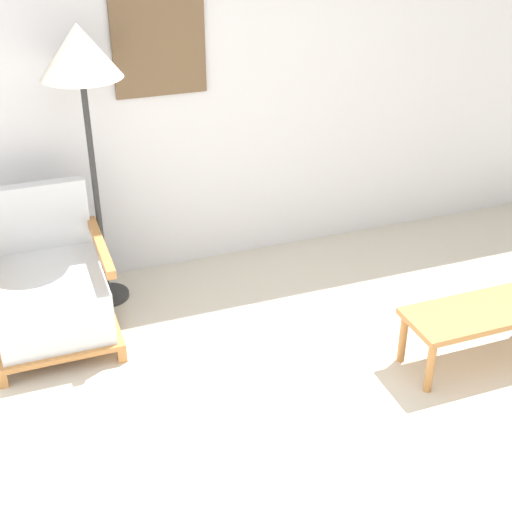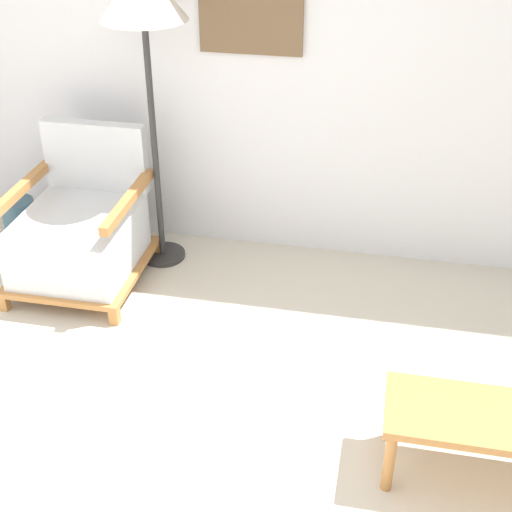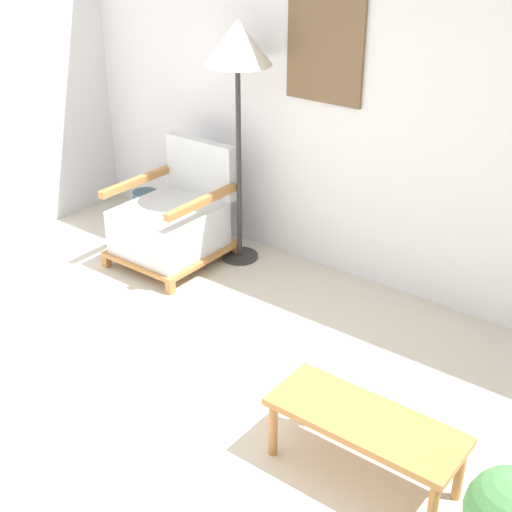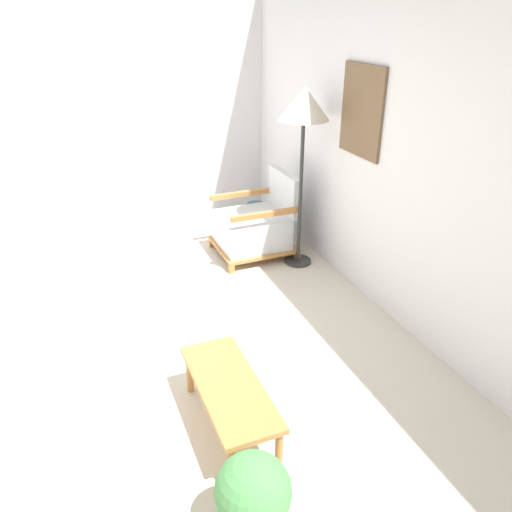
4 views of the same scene
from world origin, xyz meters
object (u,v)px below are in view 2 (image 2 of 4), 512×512
object	(u,v)px
floor_lamp	(143,4)
coffee_table	(501,425)
vase	(21,226)
armchair	(81,233)

from	to	relation	value
floor_lamp	coffee_table	xyz separation A→B (m)	(1.82, -1.37, -1.20)
vase	floor_lamp	bearing A→B (deg)	7.06
floor_lamp	vase	bearing A→B (deg)	-172.94
armchair	coffee_table	world-z (taller)	armchair
floor_lamp	coffee_table	distance (m)	2.57
coffee_table	floor_lamp	bearing A→B (deg)	143.10
coffee_table	vase	xyz separation A→B (m)	(-2.67, 1.26, -0.12)
armchair	vase	bearing A→B (deg)	157.20
floor_lamp	vase	xyz separation A→B (m)	(-0.85, -0.11, -1.31)
coffee_table	armchair	bearing A→B (deg)	154.19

